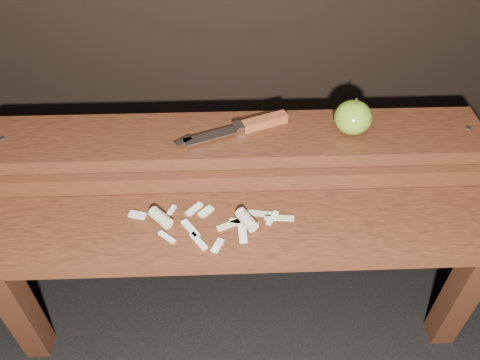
{
  "coord_description": "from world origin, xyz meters",
  "views": [
    {
      "loc": [
        -0.03,
        -0.72,
        1.2
      ],
      "look_at": [
        0.0,
        0.06,
        0.45
      ],
      "focal_mm": 35.0,
      "sensor_mm": 36.0,
      "label": 1
    }
  ],
  "objects_px": {
    "bench_front_tier": "(242,248)",
    "bench_rear_tier": "(239,161)",
    "apple": "(353,117)",
    "knife": "(251,125)"
  },
  "relations": [
    {
      "from": "bench_front_tier",
      "to": "bench_rear_tier",
      "type": "bearing_deg",
      "value": 90.0
    },
    {
      "from": "apple",
      "to": "knife",
      "type": "height_order",
      "value": "apple"
    },
    {
      "from": "bench_rear_tier",
      "to": "bench_front_tier",
      "type": "bearing_deg",
      "value": -90.0
    },
    {
      "from": "bench_front_tier",
      "to": "knife",
      "type": "relative_size",
      "value": 4.38
    },
    {
      "from": "bench_front_tier",
      "to": "knife",
      "type": "height_order",
      "value": "knife"
    },
    {
      "from": "bench_rear_tier",
      "to": "apple",
      "type": "xyz_separation_m",
      "value": [
        0.27,
        0.0,
        0.13
      ]
    },
    {
      "from": "bench_rear_tier",
      "to": "knife",
      "type": "bearing_deg",
      "value": 33.2
    },
    {
      "from": "bench_front_tier",
      "to": "apple",
      "type": "xyz_separation_m",
      "value": [
        0.27,
        0.23,
        0.19
      ]
    },
    {
      "from": "bench_front_tier",
      "to": "bench_rear_tier",
      "type": "height_order",
      "value": "bench_rear_tier"
    },
    {
      "from": "bench_rear_tier",
      "to": "apple",
      "type": "distance_m",
      "value": 0.3
    }
  ]
}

